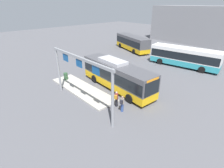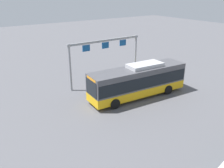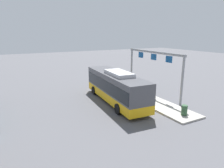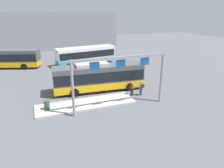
% 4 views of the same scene
% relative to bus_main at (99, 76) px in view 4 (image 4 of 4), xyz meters
% --- Properties ---
extents(ground_plane, '(120.00, 120.00, 0.00)m').
position_rel_bus_main_xyz_m(ground_plane, '(0.01, -0.00, -1.81)').
color(ground_plane, '#56565B').
extents(platform_curb, '(10.00, 2.80, 0.16)m').
position_rel_bus_main_xyz_m(platform_curb, '(-2.46, -3.44, -1.73)').
color(platform_curb, '#B2ADA3').
rests_on(platform_curb, ground).
extents(bus_main, '(10.79, 3.26, 3.46)m').
position_rel_bus_main_xyz_m(bus_main, '(0.00, 0.00, 0.00)').
color(bus_main, '#EAAD14').
rests_on(bus_main, ground).
extents(bus_background_left, '(10.88, 4.22, 3.10)m').
position_rel_bus_main_xyz_m(bus_background_left, '(1.73, 13.52, -0.03)').
color(bus_background_left, teal).
rests_on(bus_background_left, ground).
extents(bus_background_right, '(10.39, 5.50, 3.10)m').
position_rel_bus_main_xyz_m(bus_background_right, '(-11.13, 15.48, -0.03)').
color(bus_background_right, '#EAAD14').
rests_on(bus_background_right, ground).
extents(person_boarding, '(0.52, 0.61, 1.67)m').
position_rel_bus_main_xyz_m(person_boarding, '(2.99, -2.93, -0.92)').
color(person_boarding, black).
rests_on(person_boarding, ground).
extents(person_waiting_near, '(0.51, 0.60, 1.67)m').
position_rel_bus_main_xyz_m(person_waiting_near, '(4.01, -3.16, -0.92)').
color(person_waiting_near, '#334C8C').
rests_on(person_waiting_near, ground).
extents(platform_sign_gantry, '(9.47, 0.24, 5.20)m').
position_rel_bus_main_xyz_m(platform_sign_gantry, '(0.50, -5.35, 1.95)').
color(platform_sign_gantry, gray).
rests_on(platform_sign_gantry, ground).
extents(station_building, '(30.67, 8.00, 8.91)m').
position_rel_bus_main_xyz_m(station_building, '(-1.19, 33.58, 2.64)').
color(station_building, gray).
rests_on(station_building, ground).
extents(trash_bin, '(0.52, 0.52, 0.90)m').
position_rel_bus_main_xyz_m(trash_bin, '(-6.28, -3.44, -1.20)').
color(trash_bin, '#2D5133').
rests_on(trash_bin, platform_curb).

